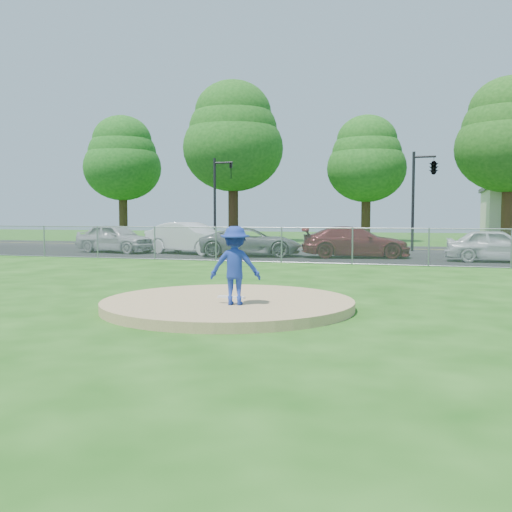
{
  "coord_description": "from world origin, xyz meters",
  "views": [
    {
      "loc": [
        4.22,
        -11.42,
        1.98
      ],
      "look_at": [
        0.0,
        2.0,
        1.0
      ],
      "focal_mm": 40.0,
      "sensor_mm": 36.0,
      "label": 1
    }
  ],
  "objects_px": {
    "tree_right": "(509,134)",
    "tree_left": "(233,136)",
    "pitcher": "(235,265)",
    "parked_car_gray": "(251,242)",
    "traffic_cone": "(222,249)",
    "tree_far_left": "(122,158)",
    "parked_car_darkred": "(355,242)",
    "traffic_signal_left": "(218,194)",
    "parked_car_silver": "(116,238)",
    "parked_car_pearl": "(496,245)",
    "traffic_signal_center": "(432,169)",
    "tree_center": "(367,159)",
    "parked_car_white": "(190,238)"
  },
  "relations": [
    {
      "from": "tree_right",
      "to": "traffic_signal_left",
      "type": "relative_size",
      "value": 2.08
    },
    {
      "from": "tree_right",
      "to": "tree_left",
      "type": "bearing_deg",
      "value": -177.14
    },
    {
      "from": "tree_right",
      "to": "traffic_signal_left",
      "type": "bearing_deg",
      "value": -150.62
    },
    {
      "from": "traffic_cone",
      "to": "tree_far_left",
      "type": "bearing_deg",
      "value": 131.73
    },
    {
      "from": "parked_car_silver",
      "to": "parked_car_gray",
      "type": "bearing_deg",
      "value": -83.81
    },
    {
      "from": "traffic_cone",
      "to": "parked_car_gray",
      "type": "bearing_deg",
      "value": 18.08
    },
    {
      "from": "parked_car_silver",
      "to": "parked_car_gray",
      "type": "xyz_separation_m",
      "value": [
        7.89,
        -0.53,
        -0.09
      ]
    },
    {
      "from": "parked_car_gray",
      "to": "tree_far_left",
      "type": "bearing_deg",
      "value": 29.88
    },
    {
      "from": "traffic_signal_center",
      "to": "traffic_signal_left",
      "type": "bearing_deg",
      "value": 180.0
    },
    {
      "from": "traffic_signal_center",
      "to": "parked_car_gray",
      "type": "bearing_deg",
      "value": -141.55
    },
    {
      "from": "tree_far_left",
      "to": "parked_car_white",
      "type": "xyz_separation_m",
      "value": [
        13.98,
        -16.96,
        -6.22
      ]
    },
    {
      "from": "traffic_signal_left",
      "to": "parked_car_silver",
      "type": "relative_size",
      "value": 1.21
    },
    {
      "from": "parked_car_darkred",
      "to": "tree_left",
      "type": "bearing_deg",
      "value": 24.17
    },
    {
      "from": "tree_left",
      "to": "tree_center",
      "type": "distance_m",
      "value": 10.59
    },
    {
      "from": "parked_car_white",
      "to": "traffic_cone",
      "type": "bearing_deg",
      "value": -102.25
    },
    {
      "from": "parked_car_gray",
      "to": "traffic_cone",
      "type": "bearing_deg",
      "value": 93.2
    },
    {
      "from": "traffic_cone",
      "to": "parked_car_pearl",
      "type": "xyz_separation_m",
      "value": [
        12.59,
        0.23,
        0.38
      ]
    },
    {
      "from": "tree_left",
      "to": "parked_car_pearl",
      "type": "relative_size",
      "value": 2.98
    },
    {
      "from": "traffic_signal_left",
      "to": "parked_car_silver",
      "type": "bearing_deg",
      "value": -120.17
    },
    {
      "from": "pitcher",
      "to": "parked_car_gray",
      "type": "relative_size",
      "value": 0.32
    },
    {
      "from": "tree_center",
      "to": "pitcher",
      "type": "xyz_separation_m",
      "value": [
        1.39,
        -34.64,
        -5.48
      ]
    },
    {
      "from": "tree_center",
      "to": "parked_car_gray",
      "type": "height_order",
      "value": "tree_center"
    },
    {
      "from": "tree_left",
      "to": "traffic_signal_left",
      "type": "xyz_separation_m",
      "value": [
        2.24,
        -9.0,
        -4.88
      ]
    },
    {
      "from": "tree_left",
      "to": "tree_right",
      "type": "bearing_deg",
      "value": 2.86
    },
    {
      "from": "pitcher",
      "to": "parked_car_darkred",
      "type": "height_order",
      "value": "pitcher"
    },
    {
      "from": "parked_car_pearl",
      "to": "parked_car_silver",
      "type": "bearing_deg",
      "value": 89.43
    },
    {
      "from": "pitcher",
      "to": "parked_car_pearl",
      "type": "bearing_deg",
      "value": -123.14
    },
    {
      "from": "traffic_signal_left",
      "to": "parked_car_gray",
      "type": "distance_m",
      "value": 8.39
    },
    {
      "from": "tree_far_left",
      "to": "tree_left",
      "type": "height_order",
      "value": "tree_left"
    },
    {
      "from": "tree_far_left",
      "to": "tree_center",
      "type": "relative_size",
      "value": 1.09
    },
    {
      "from": "tree_center",
      "to": "pitcher",
      "type": "relative_size",
      "value": 6.21
    },
    {
      "from": "traffic_signal_center",
      "to": "pitcher",
      "type": "bearing_deg",
      "value": -98.99
    },
    {
      "from": "traffic_signal_left",
      "to": "parked_car_gray",
      "type": "height_order",
      "value": "traffic_signal_left"
    },
    {
      "from": "traffic_signal_left",
      "to": "tree_far_left",
      "type": "bearing_deg",
      "value": 140.27
    },
    {
      "from": "traffic_cone",
      "to": "parked_car_gray",
      "type": "distance_m",
      "value": 1.48
    },
    {
      "from": "pitcher",
      "to": "parked_car_white",
      "type": "xyz_separation_m",
      "value": [
        -8.41,
        16.68,
        -0.15
      ]
    },
    {
      "from": "tree_left",
      "to": "parked_car_white",
      "type": "relative_size",
      "value": 2.49
    },
    {
      "from": "traffic_cone",
      "to": "traffic_signal_center",
      "type": "bearing_deg",
      "value": 36.08
    },
    {
      "from": "tree_left",
      "to": "parked_car_silver",
      "type": "bearing_deg",
      "value": -95.07
    },
    {
      "from": "parked_car_white",
      "to": "traffic_signal_left",
      "type": "bearing_deg",
      "value": 22.91
    },
    {
      "from": "traffic_cone",
      "to": "parked_car_pearl",
      "type": "height_order",
      "value": "parked_car_pearl"
    },
    {
      "from": "tree_center",
      "to": "traffic_signal_center",
      "type": "bearing_deg",
      "value": -67.51
    },
    {
      "from": "pitcher",
      "to": "parked_car_pearl",
      "type": "distance_m",
      "value": 16.98
    },
    {
      "from": "tree_center",
      "to": "parked_car_pearl",
      "type": "distance_m",
      "value": 21.23
    },
    {
      "from": "traffic_signal_center",
      "to": "traffic_cone",
      "type": "xyz_separation_m",
      "value": [
        -9.79,
        -7.14,
        -4.26
      ]
    },
    {
      "from": "pitcher",
      "to": "parked_car_gray",
      "type": "bearing_deg",
      "value": -84.19
    },
    {
      "from": "traffic_signal_left",
      "to": "parked_car_pearl",
      "type": "distance_m",
      "value": 17.2
    },
    {
      "from": "tree_right",
      "to": "traffic_cone",
      "type": "xyz_separation_m",
      "value": [
        -14.82,
        -17.14,
        -7.3
      ]
    },
    {
      "from": "parked_car_gray",
      "to": "parked_car_darkred",
      "type": "xyz_separation_m",
      "value": [
        5.05,
        0.6,
        0.05
      ]
    },
    {
      "from": "tree_right",
      "to": "pitcher",
      "type": "distance_m",
      "value": 34.41
    }
  ]
}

